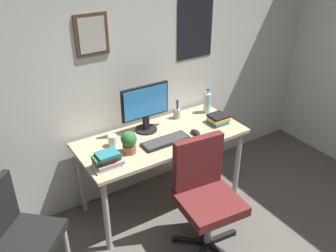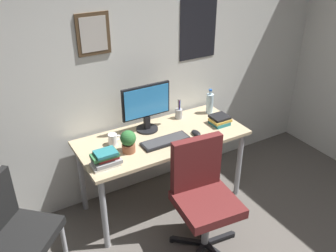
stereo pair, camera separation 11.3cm
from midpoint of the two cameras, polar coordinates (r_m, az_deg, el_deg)
wall_back at (r=3.34m, az=-4.18°, el=9.83°), size 4.40×0.10×2.60m
desk at (r=3.31m, az=0.11°, el=-2.85°), size 1.50×0.67×0.73m
office_chair at (r=2.97m, az=6.50°, el=-10.06°), size 0.56×0.57×0.95m
side_chair at (r=2.88m, az=-21.58°, el=-14.36°), size 0.59×0.59×0.88m
monitor at (r=3.26m, az=-2.39°, el=3.12°), size 0.46×0.20×0.43m
keyboard at (r=3.17m, az=0.65°, el=-2.36°), size 0.43×0.15×0.03m
computer_mouse at (r=3.29m, az=5.34°, el=-1.09°), size 0.06×0.11×0.04m
water_bottle at (r=3.66m, az=7.37°, el=3.53°), size 0.07×0.07×0.25m
coffee_mug_near at (r=3.14m, az=-7.49°, el=-2.08°), size 0.11×0.08×0.10m
potted_plant at (r=3.00m, az=-5.12°, el=-2.31°), size 0.13×0.13×0.20m
pen_cup at (r=3.55m, az=2.59°, el=2.01°), size 0.07×0.07×0.20m
book_stack_left at (r=3.48m, az=8.95°, el=0.89°), size 0.18×0.17×0.08m
book_stack_right at (r=2.88m, az=-8.51°, el=-5.05°), size 0.23×0.14×0.13m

